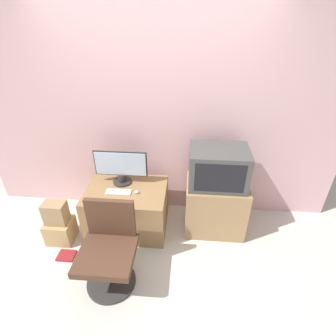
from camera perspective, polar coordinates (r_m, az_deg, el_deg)
The scene contains 12 objects.
ground_plane at distance 2.83m, azimuth -5.75°, elevation -24.65°, with size 12.00×12.00×0.00m, color beige.
wall_back at distance 3.08m, azimuth -2.76°, elevation 11.55°, with size 4.40×0.05×2.60m.
desk at distance 3.24m, azimuth -8.78°, elevation -8.67°, with size 0.93×0.68×0.56m.
side_stand at distance 3.21m, azimuth 10.17°, elevation -8.16°, with size 0.70×0.51×0.65m.
main_monitor at distance 3.08m, azimuth -10.21°, elevation 0.18°, with size 0.62×0.22×0.41m.
keyboard at distance 3.03m, azimuth -10.73°, elevation -5.16°, with size 0.29×0.11×0.01m.
mouse at distance 2.98m, azimuth -6.81°, elevation -5.22°, with size 0.05×0.04×0.03m.
crt_tv at distance 2.91m, azimuth 10.86°, elevation 0.21°, with size 0.63×0.47×0.43m.
office_chair at distance 2.64m, azimuth -12.75°, elevation -17.12°, with size 0.51×0.51×0.86m.
cardboard_box_lower at distance 3.37m, azimuth -22.32°, elevation -12.45°, with size 0.30×0.27×0.27m.
cardboard_box_upper at distance 3.20m, azimuth -23.28°, elevation -8.95°, with size 0.24×0.17×0.26m.
book at distance 3.25m, azimuth -21.25°, elevation -17.34°, with size 0.19×0.15×0.02m.
Camera 1 is at (0.39, -1.54, 2.34)m, focal length 28.00 mm.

